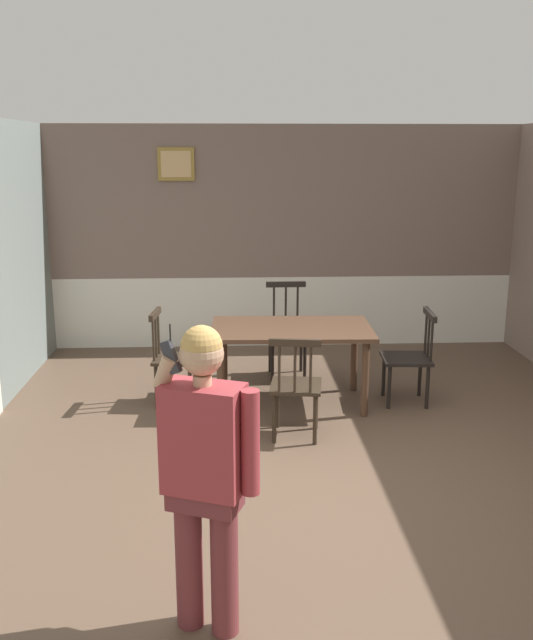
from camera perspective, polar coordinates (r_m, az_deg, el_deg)
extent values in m
plane|color=brown|center=(5.35, 4.49, -12.98)|extent=(8.29, 8.29, 0.00)
cube|color=#756056|center=(8.55, 1.47, 9.64)|extent=(5.79, 0.12, 1.83)
cube|color=silver|center=(8.76, 1.41, 0.80)|extent=(5.79, 0.14, 0.87)
cube|color=silver|center=(8.64, 1.44, 3.58)|extent=(5.79, 0.05, 0.06)
cube|color=olive|center=(8.45, -7.42, 12.55)|extent=(0.43, 0.03, 0.38)
cube|color=tan|center=(8.43, -7.43, 12.55)|extent=(0.35, 0.01, 0.30)
cube|color=#4C3323|center=(6.62, 2.05, -0.75)|extent=(1.55, 0.97, 0.04)
cylinder|color=#4C3323|center=(6.39, -3.78, -4.89)|extent=(0.07, 0.07, 0.72)
cylinder|color=#4C3323|center=(6.46, 8.08, -4.79)|extent=(0.07, 0.07, 0.72)
cylinder|color=#4C3323|center=(7.07, -3.50, -3.03)|extent=(0.07, 0.07, 0.72)
cylinder|color=#4C3323|center=(7.13, 7.20, -2.96)|extent=(0.07, 0.07, 0.72)
cube|color=#2D2319|center=(6.74, -7.47, -3.18)|extent=(0.44, 0.44, 0.03)
cube|color=#2D2319|center=(6.66, -9.12, 0.49)|extent=(0.08, 0.40, 0.06)
cylinder|color=#2D2319|center=(6.82, -8.86, -0.90)|extent=(0.02, 0.02, 0.46)
cylinder|color=#2D2319|center=(6.71, -9.06, -1.16)|extent=(0.02, 0.02, 0.46)
cylinder|color=#2D2319|center=(6.59, -9.27, -1.43)|extent=(0.02, 0.02, 0.46)
cylinder|color=#2D2319|center=(6.93, -5.87, -4.67)|extent=(0.04, 0.04, 0.44)
cylinder|color=#2D2319|center=(6.63, -6.28, -5.54)|extent=(0.04, 0.04, 0.44)
cylinder|color=#2D2319|center=(6.99, -8.48, -4.60)|extent=(0.04, 0.04, 0.44)
cylinder|color=#2D2319|center=(6.69, -9.01, -5.46)|extent=(0.04, 0.04, 0.44)
cube|color=#2D2319|center=(5.94, 2.43, -5.42)|extent=(0.48, 0.48, 0.03)
cube|color=#2D2319|center=(5.62, 2.37, -1.87)|extent=(0.43, 0.10, 0.06)
cylinder|color=#2D2319|center=(5.69, 1.06, -3.73)|extent=(0.02, 0.02, 0.45)
cylinder|color=#2D2319|center=(5.68, 2.35, -3.77)|extent=(0.02, 0.02, 0.45)
cylinder|color=#2D2319|center=(5.67, 3.64, -3.80)|extent=(0.02, 0.02, 0.45)
cylinder|color=#2D2319|center=(6.19, 0.90, -6.90)|extent=(0.04, 0.04, 0.44)
cylinder|color=#2D2319|center=(6.17, 4.08, -6.99)|extent=(0.04, 0.04, 0.44)
cylinder|color=#2D2319|center=(5.87, 0.63, -8.07)|extent=(0.04, 0.04, 0.44)
cylinder|color=#2D2319|center=(5.85, 4.00, -8.17)|extent=(0.04, 0.04, 0.44)
cube|color=black|center=(6.85, 11.37, -3.12)|extent=(0.48, 0.48, 0.03)
cube|color=black|center=(6.78, 13.25, 0.44)|extent=(0.07, 0.45, 0.06)
cylinder|color=black|center=(6.70, 13.40, -1.47)|extent=(0.02, 0.02, 0.45)
cylinder|color=black|center=(6.83, 13.16, -1.17)|extent=(0.02, 0.02, 0.45)
cylinder|color=black|center=(6.96, 12.93, -0.88)|extent=(0.02, 0.02, 0.45)
cylinder|color=black|center=(6.72, 10.02, -5.44)|extent=(0.04, 0.04, 0.43)
cylinder|color=black|center=(7.06, 9.58, -4.48)|extent=(0.04, 0.04, 0.43)
cylinder|color=black|center=(6.79, 13.05, -5.40)|extent=(0.04, 0.04, 0.43)
cylinder|color=black|center=(7.12, 12.46, -4.45)|extent=(0.04, 0.04, 0.43)
cube|color=black|center=(7.48, 1.71, -1.51)|extent=(0.44, 0.44, 0.03)
cube|color=black|center=(7.55, 1.60, 2.94)|extent=(0.43, 0.05, 0.06)
cylinder|color=black|center=(7.61, 2.56, 1.07)|extent=(0.02, 0.02, 0.57)
cylinder|color=black|center=(7.60, 1.59, 1.06)|extent=(0.02, 0.02, 0.57)
cylinder|color=black|center=(7.59, 0.61, 1.04)|extent=(0.02, 0.02, 0.57)
cylinder|color=black|center=(7.40, 3.16, -3.50)|extent=(0.04, 0.04, 0.41)
cylinder|color=black|center=(7.37, 0.48, -3.56)|extent=(0.04, 0.04, 0.41)
cylinder|color=black|center=(7.73, 2.85, -2.74)|extent=(0.04, 0.04, 0.41)
cylinder|color=black|center=(7.70, 0.29, -2.79)|extent=(0.04, 0.04, 0.41)
cylinder|color=brown|center=(3.70, -3.47, -19.33)|extent=(0.14, 0.14, 0.77)
cylinder|color=brown|center=(3.76, -6.37, -18.75)|extent=(0.14, 0.14, 0.77)
cube|color=brown|center=(3.55, -5.06, -14.19)|extent=(0.40, 0.31, 0.12)
cube|color=#993338|center=(3.42, -5.17, -9.68)|extent=(0.44, 0.34, 0.55)
cylinder|color=#993338|center=(3.33, -1.33, -10.01)|extent=(0.09, 0.09, 0.52)
cylinder|color=tan|center=(3.36, -8.23, -4.15)|extent=(0.16, 0.16, 0.19)
cylinder|color=tan|center=(3.31, -5.28, -4.92)|extent=(0.09, 0.09, 0.05)
sphere|color=tan|center=(3.27, -5.33, -2.77)|extent=(0.21, 0.21, 0.21)
sphere|color=tan|center=(3.26, -5.34, -2.15)|extent=(0.20, 0.20, 0.20)
cube|color=#2D2D33|center=(3.31, -7.83, -3.02)|extent=(0.11, 0.07, 0.17)
cylinder|color=black|center=(3.28, -7.90, -1.01)|extent=(0.01, 0.01, 0.08)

